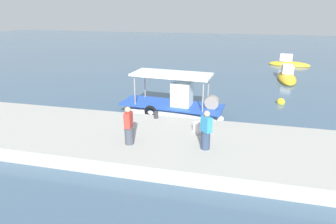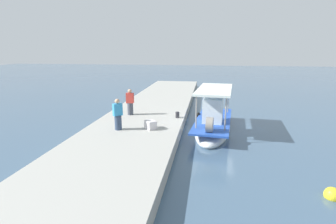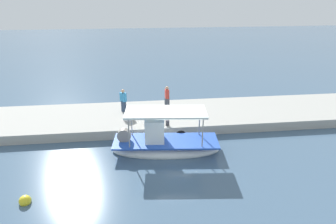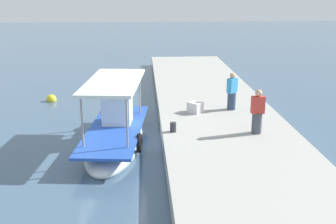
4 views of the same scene
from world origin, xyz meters
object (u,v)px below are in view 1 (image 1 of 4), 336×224
main_fishing_boat (173,108)px  moored_boat_mid (287,77)px  moored_boat_near (289,63)px  fisherman_near_bollard (129,127)px  marker_buoy (281,102)px  fisherman_by_crate (206,132)px  mooring_bollard (156,115)px  cargo_crate (201,127)px

main_fishing_boat → moored_boat_mid: main_fishing_boat is taller
main_fishing_boat → moored_boat_near: 20.66m
fisherman_near_bollard → moored_boat_near: 25.82m
marker_buoy → main_fishing_boat: bearing=-150.1°
fisherman_by_crate → mooring_bollard: 4.09m
marker_buoy → moored_boat_mid: 7.51m
main_fishing_boat → moored_boat_mid: 13.91m
mooring_bollard → marker_buoy: (7.15, 6.06, -0.72)m
main_fishing_boat → fisherman_near_bollard: 5.45m
fisherman_by_crate → moored_boat_mid: fisherman_by_crate is taller
main_fishing_boat → mooring_bollard: bearing=-101.5°
marker_buoy → moored_boat_mid: bearing=78.4°
mooring_bollard → marker_buoy: size_ratio=0.69×
moored_boat_near → mooring_bollard: bearing=-115.9°
main_fishing_boat → moored_boat_near: bearing=62.5°
cargo_crate → marker_buoy: size_ratio=1.10×
main_fishing_boat → fisherman_by_crate: 5.66m
fisherman_near_bollard → fisherman_by_crate: fisherman_near_bollard is taller
cargo_crate → moored_boat_near: (7.47, 21.68, -0.62)m
fisherman_by_crate → mooring_bollard: size_ratio=4.51×
fisherman_by_crate → fisherman_near_bollard: bearing=-174.8°
moored_boat_mid → marker_buoy: bearing=-101.6°
fisherman_by_crate → mooring_bollard: (-2.89, 2.83, -0.57)m
cargo_crate → moored_boat_mid: moored_boat_mid is taller
fisherman_by_crate → moored_boat_near: bearing=73.1°
mooring_bollard → moored_boat_mid: bearing=57.1°
main_fishing_boat → fisherman_by_crate: size_ratio=3.91×
fisherman_by_crate → moored_boat_mid: bearing=70.4°
fisherman_by_crate → cargo_crate: fisherman_by_crate is taller
mooring_bollard → marker_buoy: bearing=40.3°
main_fishing_boat → moored_boat_near: main_fishing_boat is taller
mooring_bollard → moored_boat_mid: 15.98m
moored_boat_mid → mooring_bollard: bearing=-122.9°
fisherman_near_bollard → marker_buoy: bearing=50.8°
main_fishing_boat → moored_boat_mid: size_ratio=1.27×
mooring_bollard → fisherman_by_crate: bearing=-44.4°
mooring_bollard → moored_boat_mid: (8.66, 13.41, -0.57)m
marker_buoy → moored_boat_near: moored_boat_near is taller
fisherman_by_crate → marker_buoy: fisherman_by_crate is taller
fisherman_by_crate → cargo_crate: (-0.38, 1.67, -0.53)m
moored_boat_near → marker_buoy: bearing=-101.1°
cargo_crate → mooring_bollard: bearing=155.3°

